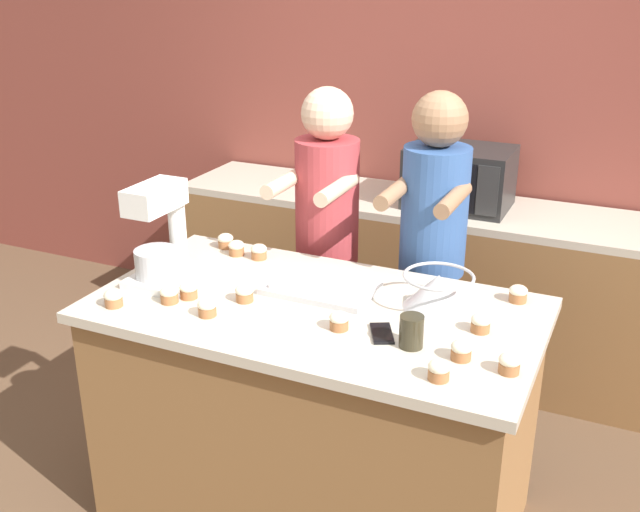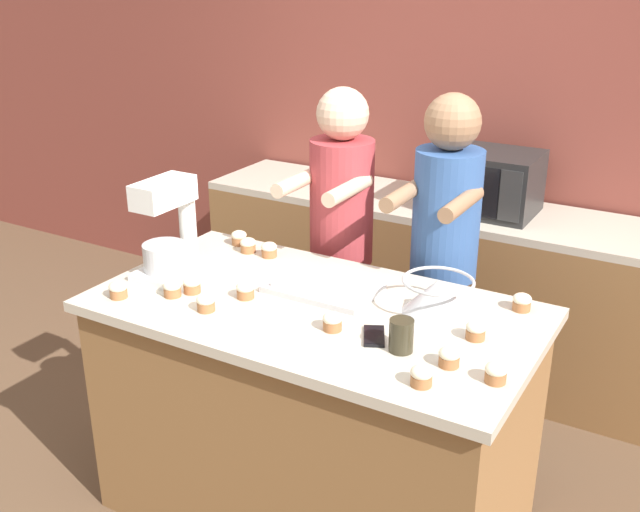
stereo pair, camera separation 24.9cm
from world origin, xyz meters
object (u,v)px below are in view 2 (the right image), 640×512
Objects in this scene: cell_phone at (374,336)px; cupcake_5 at (192,285)px; microwave_oven at (485,181)px; cupcake_7 at (172,288)px; cupcake_11 at (245,290)px; cupcake_13 at (421,376)px; cupcake_1 at (118,290)px; baking_tray at (323,287)px; drinking_glass at (401,335)px; cupcake_8 at (476,330)px; cupcake_12 at (522,302)px; stand_mixer at (169,233)px; cupcake_9 at (496,373)px; cupcake_2 at (332,321)px; person_left at (341,252)px; person_right at (442,270)px; cupcake_6 at (269,249)px; mixing_bowl at (438,295)px; cupcake_0 at (239,238)px; cupcake_4 at (248,245)px; cupcake_10 at (449,357)px; cupcake_3 at (206,302)px.

cupcake_5 is (-0.76, -0.02, 0.03)m from cell_phone.
cupcake_7 is (-0.66, -1.65, -0.10)m from microwave_oven.
cupcake_13 is (0.82, -0.24, 0.00)m from cupcake_11.
cupcake_7 and cupcake_13 have the same top height.
cupcake_1 is 1.23m from cupcake_13.
baking_tray is 0.57m from cupcake_7.
cupcake_7 is at bearing -176.84° from drinking_glass.
cupcake_8 is (1.06, 0.19, 0.00)m from cupcake_5.
cupcake_12 reaches higher than cell_phone.
stand_mixer reaches higher than cupcake_13.
cupcake_9 is (1.25, 0.02, 0.00)m from cupcake_7.
cupcake_13 is (0.41, -1.77, -0.10)m from microwave_oven.
cupcake_9 is (0.59, -0.05, 0.00)m from cupcake_2.
cupcake_1 is at bearing -113.33° from person_left.
cupcake_7 is at bearing -130.95° from person_right.
person_left is at bearing 65.29° from cupcake_6.
stand_mixer is at bearing 85.44° from cupcake_1.
cupcake_6 is 1.05m from cupcake_8.
person_right is at bearing 94.20° from cell_phone.
mixing_bowl is 1.04m from cupcake_0.
stand_mixer is 1.69m from microwave_oven.
cupcake_0 is at bearing 157.81° from cupcake_9.
cupcake_2 is 1.00× the size of cupcake_4.
drinking_glass is at bearing 175.40° from cupcake_10.
person_left is 14.71× the size of drinking_glass.
cupcake_0 is at bearing -140.39° from person_left.
person_right is at bearing 24.50° from cupcake_4.
cupcake_0 is (0.04, 0.40, -0.14)m from stand_mixer.
cupcake_10 is at bearing -6.01° from cupcake_11.
baking_tray is 0.30m from cupcake_11.
cupcake_9 is at bearing -5.80° from drinking_glass.
baking_tray is at bearing -174.27° from mixing_bowl.
cell_phone is at bearing -85.80° from person_right.
drinking_glass is 1.62× the size of cupcake_13.
cupcake_4 is at bearing 149.81° from cupcake_13.
cupcake_4 is at bearing 171.28° from mixing_bowl.
stand_mixer is 1.08m from drinking_glass.
cupcake_13 is (0.81, -0.98, 0.10)m from person_left.
cupcake_7 is 1.00× the size of cupcake_8.
cupcake_3 is (-0.62, -0.12, 0.03)m from cell_phone.
microwave_oven is at bearing 96.83° from person_right.
person_left reaches higher than drinking_glass.
mixing_bowl is 0.38m from cupcake_10.
cupcake_11 is 1.02m from cupcake_12.
baking_tray is 0.64m from cupcake_8.
person_left is at bearing 66.67° from cupcake_1.
cupcake_8 and cupcake_12 have the same top height.
cupcake_2 is at bearing -171.23° from cell_phone.
microwave_oven reaches higher than cupcake_11.
cupcake_10 is 1.00× the size of cupcake_13.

